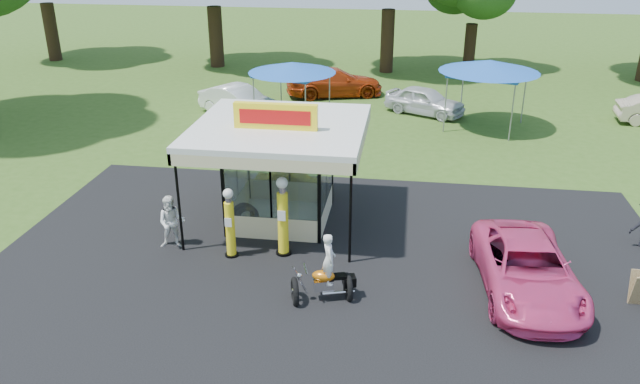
# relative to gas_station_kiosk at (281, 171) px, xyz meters

# --- Properties ---
(ground) EXTENTS (120.00, 120.00, 0.00)m
(ground) POSITION_rel_gas_station_kiosk_xyz_m (2.00, -4.99, -1.78)
(ground) COLOR #345319
(ground) RESTS_ON ground
(asphalt_apron) EXTENTS (20.00, 14.00, 0.04)m
(asphalt_apron) POSITION_rel_gas_station_kiosk_xyz_m (2.00, -2.99, -1.76)
(asphalt_apron) COLOR black
(asphalt_apron) RESTS_ON ground
(gas_station_kiosk) EXTENTS (5.40, 5.40, 4.18)m
(gas_station_kiosk) POSITION_rel_gas_station_kiosk_xyz_m (0.00, 0.00, 0.00)
(gas_station_kiosk) COLOR white
(gas_station_kiosk) RESTS_ON ground
(gas_pump_left) EXTENTS (0.41, 0.41, 2.21)m
(gas_pump_left) POSITION_rel_gas_station_kiosk_xyz_m (-0.99, -2.66, -0.72)
(gas_pump_left) COLOR black
(gas_pump_left) RESTS_ON ground
(gas_pump_right) EXTENTS (0.47, 0.47, 2.52)m
(gas_pump_right) POSITION_rel_gas_station_kiosk_xyz_m (0.53, -2.32, -0.57)
(gas_pump_right) COLOR black
(gas_pump_right) RESTS_ON ground
(motorcycle) EXTENTS (1.78, 1.23, 2.02)m
(motorcycle) POSITION_rel_gas_station_kiosk_xyz_m (2.14, -4.55, -1.00)
(motorcycle) COLOR black
(motorcycle) RESTS_ON ground
(spare_tires) EXTENTS (1.05, 0.86, 0.84)m
(spare_tires) POSITION_rel_gas_station_kiosk_xyz_m (-1.07, -0.68, -1.37)
(spare_tires) COLOR black
(spare_tires) RESTS_ON ground
(kiosk_car) EXTENTS (2.82, 1.13, 0.96)m
(kiosk_car) POSITION_rel_gas_station_kiosk_xyz_m (-0.00, 2.21, -1.30)
(kiosk_car) COLOR yellow
(kiosk_car) RESTS_ON ground
(pink_sedan) EXTENTS (2.75, 5.30, 1.43)m
(pink_sedan) POSITION_rel_gas_station_kiosk_xyz_m (7.41, -3.39, -1.07)
(pink_sedan) COLOR #DF3C7B
(pink_sedan) RESTS_ON ground
(spectator_west) EXTENTS (0.95, 0.82, 1.70)m
(spectator_west) POSITION_rel_gas_station_kiosk_xyz_m (-2.92, -2.34, -0.93)
(spectator_west) COLOR white
(spectator_west) RESTS_ON ground
(bg_car_a) EXTENTS (4.80, 3.75, 1.52)m
(bg_car_a) POSITION_rel_gas_station_kiosk_xyz_m (-4.62, 11.75, -1.02)
(bg_car_a) COLOR white
(bg_car_a) RESTS_ON ground
(bg_car_b) EXTENTS (5.91, 3.79, 1.59)m
(bg_car_b) POSITION_rel_gas_station_kiosk_xyz_m (-0.27, 16.43, -0.99)
(bg_car_b) COLOR #AC320D
(bg_car_b) RESTS_ON ground
(bg_car_c) EXTENTS (4.48, 3.40, 1.42)m
(bg_car_c) POSITION_rel_gas_station_kiosk_xyz_m (4.83, 13.42, -1.07)
(bg_car_c) COLOR silver
(bg_car_c) RESTS_ON ground
(tent_west) EXTENTS (4.29, 4.29, 3.00)m
(tent_west) POSITION_rel_gas_station_kiosk_xyz_m (-1.70, 11.12, 0.93)
(tent_west) COLOR gray
(tent_west) RESTS_ON ground
(tent_east) EXTENTS (4.71, 4.71, 3.29)m
(tent_east) POSITION_rel_gas_station_kiosk_xyz_m (7.66, 11.53, 1.20)
(tent_east) COLOR gray
(tent_east) RESTS_ON ground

